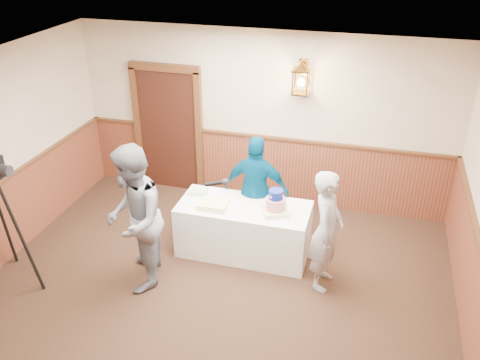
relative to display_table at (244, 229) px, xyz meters
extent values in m
plane|color=black|center=(-0.13, -1.90, -0.38)|extent=(7.00, 7.00, 0.00)
cube|color=#BEAD8E|center=(-0.13, 1.60, 1.02)|extent=(6.00, 0.02, 2.80)
cube|color=white|center=(-0.13, -1.90, 2.42)|extent=(6.00, 7.00, 0.02)
cube|color=#562B18|center=(-0.13, 1.58, 0.18)|extent=(5.98, 0.04, 1.10)
cube|color=#4F2B15|center=(-0.13, 1.56, 0.75)|extent=(5.98, 0.07, 0.04)
cube|color=black|center=(-1.73, 1.55, 0.68)|extent=(1.00, 0.06, 2.10)
cube|color=white|center=(0.00, 0.00, 0.00)|extent=(1.80, 0.80, 0.75)
cube|color=beige|center=(0.45, -0.06, 0.41)|extent=(0.43, 0.43, 0.07)
cylinder|color=red|center=(0.45, -0.06, 0.52)|extent=(0.26, 0.26, 0.15)
cylinder|color=navy|center=(0.45, -0.06, 0.66)|extent=(0.19, 0.19, 0.12)
cube|color=#FFE298|center=(-0.39, -0.15, 0.41)|extent=(0.39, 0.30, 0.08)
cube|color=#88C189|center=(-0.72, 0.17, 0.41)|extent=(0.29, 0.24, 0.06)
imported|color=slate|center=(-1.12, -1.02, 0.59)|extent=(0.99, 1.12, 1.92)
cylinder|color=black|center=(-0.14, -0.81, 1.12)|extent=(0.23, 0.08, 0.09)
sphere|color=black|center=(-0.01, -0.79, 1.15)|extent=(0.08, 0.08, 0.08)
imported|color=#9B9BA0|center=(1.17, -0.40, 0.44)|extent=(0.43, 0.62, 1.62)
imported|color=navy|center=(0.07, 0.40, 0.43)|extent=(0.95, 0.40, 1.60)
cylinder|color=black|center=(-2.45, -1.49, 1.31)|extent=(0.18, 0.13, 0.13)
camera|label=1|loc=(1.56, -5.74, 3.91)|focal=38.00mm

